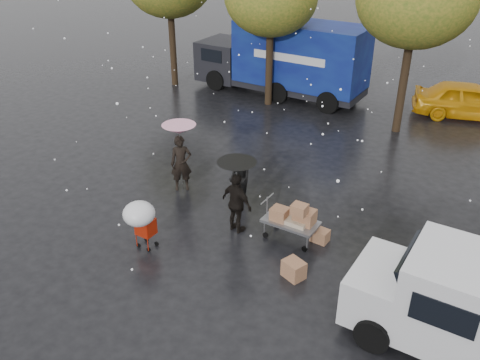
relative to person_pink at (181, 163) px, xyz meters
The scene contains 12 objects.
ground 2.62m from the person_pink, 38.20° to the right, with size 90.00×90.00×0.00m, color black.
person_pink is the anchor object (origin of this frame).
person_middle 1.99m from the person_pink, 11.30° to the left, with size 0.75×0.59×1.55m, color black.
person_black 2.99m from the person_pink, 21.22° to the right, with size 1.05×0.44×1.80m, color black.
umbrella_pink 1.17m from the person_pink, 153.43° to the right, with size 1.06×1.06×2.25m.
umbrella_black 3.18m from the person_pink, 21.22° to the right, with size 1.07×1.07×2.18m.
vendor_cart 4.38m from the person_pink, ahead, with size 1.52×0.80×1.27m.
shopping_cart 3.38m from the person_pink, 70.18° to the right, with size 0.84×0.84×1.46m.
blue_truck 10.18m from the person_pink, 99.12° to the left, with size 8.30×2.60×3.50m.
box_ground_near 5.52m from the person_pink, 22.13° to the right, with size 0.52×0.41×0.47m, color brown.
box_ground_far 5.06m from the person_pink, ahead, with size 0.46×0.36×0.36m, color brown.
yellow_taxi 13.31m from the person_pink, 60.69° to the left, with size 1.83×4.54×1.55m, color orange.
Camera 1 is at (7.32, -9.69, 8.17)m, focal length 38.00 mm.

